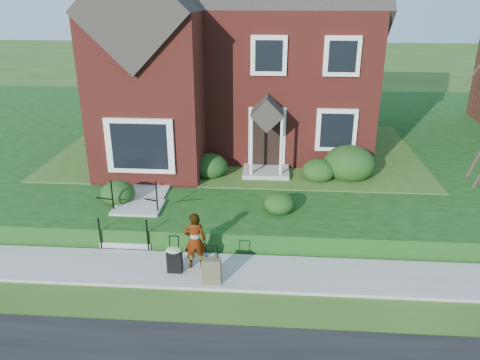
# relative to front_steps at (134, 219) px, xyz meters

# --- Properties ---
(ground) EXTENTS (120.00, 120.00, 0.00)m
(ground) POSITION_rel_front_steps_xyz_m (2.50, -1.84, -0.47)
(ground) COLOR #2D5119
(ground) RESTS_ON ground
(sidewalk) EXTENTS (60.00, 1.60, 0.08)m
(sidewalk) POSITION_rel_front_steps_xyz_m (2.50, -1.84, -0.43)
(sidewalk) COLOR #9E9B93
(sidewalk) RESTS_ON ground
(terrace) EXTENTS (44.00, 20.00, 0.60)m
(terrace) POSITION_rel_front_steps_xyz_m (6.50, 9.06, -0.17)
(terrace) COLOR #103B10
(terrace) RESTS_ON ground
(walkway) EXTENTS (1.20, 6.00, 0.06)m
(walkway) POSITION_rel_front_steps_xyz_m (0.00, 3.16, 0.16)
(walkway) COLOR #9E9B93
(walkway) RESTS_ON terrace
(main_house) EXTENTS (10.40, 10.20, 9.40)m
(main_house) POSITION_rel_front_steps_xyz_m (2.29, 7.76, 4.79)
(main_house) COLOR maroon
(main_house) RESTS_ON terrace
(front_steps) EXTENTS (1.40, 2.02, 1.50)m
(front_steps) POSITION_rel_front_steps_xyz_m (0.00, 0.00, 0.00)
(front_steps) COLOR #9E9B93
(front_steps) RESTS_ON ground
(foundation_shrubs) EXTENTS (9.61, 4.29, 1.23)m
(foundation_shrubs) POSITION_rel_front_steps_xyz_m (3.75, 3.04, 0.62)
(foundation_shrubs) COLOR #103711
(foundation_shrubs) RESTS_ON terrace
(woman) EXTENTS (0.60, 0.45, 1.49)m
(woman) POSITION_rel_front_steps_xyz_m (2.06, -1.73, 0.35)
(woman) COLOR #999999
(woman) RESTS_ON sidewalk
(suitcase_black) EXTENTS (0.41, 0.33, 0.98)m
(suitcase_black) POSITION_rel_front_steps_xyz_m (1.58, -2.00, -0.01)
(suitcase_black) COLOR black
(suitcase_black) RESTS_ON sidewalk
(suitcase_olive) EXTENTS (0.45, 0.25, 0.97)m
(suitcase_olive) POSITION_rel_front_steps_xyz_m (2.56, -2.39, -0.07)
(suitcase_olive) COLOR brown
(suitcase_olive) RESTS_ON sidewalk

